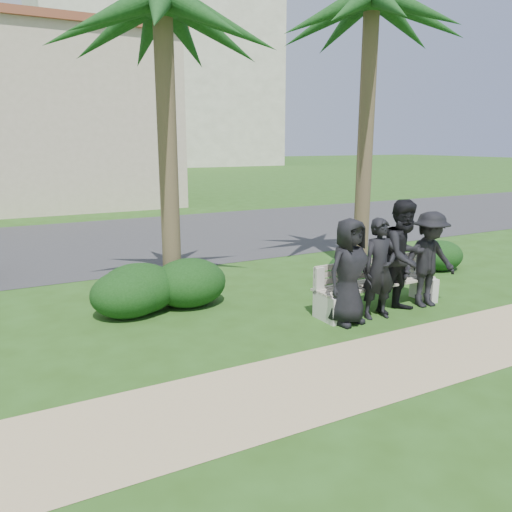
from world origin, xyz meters
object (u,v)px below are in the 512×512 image
object	(u,v)px
man_a	(349,272)
man_b	(379,269)
man_c	(404,257)
palm_left	(162,6)
palm_right	(372,3)
park_bench	(377,288)
man_d	(429,260)

from	to	relation	value
man_a	man_b	xyz separation A→B (m)	(0.59, -0.02, -0.02)
man_c	man_b	bearing A→B (deg)	177.33
man_b	palm_left	bearing A→B (deg)	146.02
palm_right	man_c	bearing A→B (deg)	-114.54
man_b	man_c	bearing A→B (deg)	12.75
park_bench	palm_right	size ratio (longest dim) A/B	0.37
man_b	palm_left	xyz separation A→B (m)	(-2.60, 2.38, 4.03)
park_bench	palm_left	world-z (taller)	palm_left
man_b	man_c	world-z (taller)	man_c
palm_left	palm_right	world-z (taller)	palm_right
park_bench	palm_left	bearing A→B (deg)	142.62
man_a	man_c	xyz separation A→B (m)	(1.12, 0.02, 0.11)
park_bench	man_a	xyz separation A→B (m)	(-0.86, -0.31, 0.46)
man_c	palm_left	size ratio (longest dim) A/B	0.32
park_bench	palm_left	distance (m)	5.69
man_c	palm_right	size ratio (longest dim) A/B	0.29
man_d	man_c	bearing A→B (deg)	-172.52
man_d	palm_right	bearing A→B (deg)	83.59
park_bench	palm_right	world-z (taller)	palm_right
palm_right	man_d	bearing A→B (deg)	-101.95
man_b	palm_right	size ratio (longest dim) A/B	0.25
palm_left	palm_right	distance (m)	4.27
palm_left	man_a	bearing A→B (deg)	-49.55
man_a	man_c	world-z (taller)	man_c
man_b	man_d	xyz separation A→B (m)	(1.13, 0.06, 0.01)
man_b	palm_right	distance (m)	5.44
man_c	man_d	bearing A→B (deg)	-4.97
man_a	palm_right	bearing A→B (deg)	39.66
park_bench	man_c	xyz separation A→B (m)	(0.26, -0.29, 0.57)
park_bench	palm_right	bearing A→B (deg)	55.28
palm_right	palm_left	bearing A→B (deg)	-179.16
man_b	man_c	size ratio (longest dim) A/B	0.86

